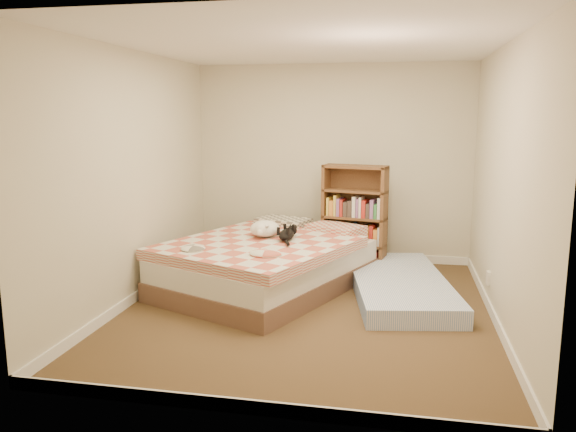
% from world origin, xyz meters
% --- Properties ---
extents(room, '(3.51, 4.01, 2.51)m').
position_xyz_m(room, '(0.00, 0.00, 1.20)').
color(room, '#4A381F').
rests_on(room, ground).
extents(bed, '(2.34, 2.70, 0.60)m').
position_xyz_m(bed, '(-0.53, 0.64, 0.27)').
color(bed, brown).
rests_on(bed, room).
extents(bookshelf, '(0.82, 0.41, 1.28)m').
position_xyz_m(bookshelf, '(0.33, 1.55, 0.49)').
color(bookshelf, '#4E2D1B').
rests_on(bookshelf, room).
extents(floor_mattress, '(1.28, 2.21, 0.19)m').
position_xyz_m(floor_mattress, '(0.89, 0.66, 0.09)').
color(floor_mattress, '#7F9CD4').
rests_on(floor_mattress, room).
extents(black_cat, '(0.22, 0.59, 0.13)m').
position_xyz_m(black_cat, '(-0.32, 0.65, 0.60)').
color(black_cat, black).
rests_on(black_cat, bed).
extents(white_dog, '(0.49, 0.49, 0.18)m').
position_xyz_m(white_dog, '(-0.58, 0.74, 0.63)').
color(white_dog, white).
rests_on(white_dog, bed).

